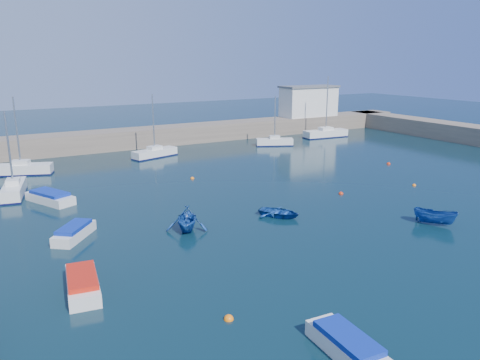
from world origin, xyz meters
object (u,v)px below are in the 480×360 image
sailboat_8 (326,133)px  motorboat_2 (50,197)px  sailboat_6 (155,153)px  motorboat_0 (82,283)px  sailboat_7 (275,142)px  dinghy_left (187,218)px  motorboat_1 (74,232)px  dinghy_right (435,217)px  sailboat_3 (14,189)px  sailboat_5 (21,169)px  motorboat_3 (348,346)px  dinghy_center (279,212)px  harbor_office (309,102)px

sailboat_8 → motorboat_2: bearing=113.8°
sailboat_6 → motorboat_0: bearing=136.7°
sailboat_7 → dinghy_left: 36.39m
motorboat_1 → dinghy_left: bearing=20.1°
motorboat_1 → dinghy_right: size_ratio=1.25×
motorboat_0 → dinghy_left: (8.78, 5.86, 0.45)m
sailboat_8 → dinghy_left: (-36.85, -28.25, 0.27)m
motorboat_1 → motorboat_2: motorboat_2 is taller
motorboat_2 → sailboat_3: bearing=98.2°
sailboat_5 → motorboat_3: 43.54m
sailboat_8 → dinghy_left: size_ratio=2.76×
sailboat_7 → motorboat_0: size_ratio=1.51×
sailboat_3 → dinghy_center: sailboat_3 is taller
motorboat_0 → dinghy_right: size_ratio=1.47×
sailboat_5 → sailboat_6: bearing=-63.5°
motorboat_0 → dinghy_right: bearing=2.5°
sailboat_6 → motorboat_3: (-7.26, -44.28, -0.12)m
motorboat_2 → motorboat_1: bearing=-115.2°
dinghy_right → sailboat_6: bearing=77.2°
dinghy_left → motorboat_0: bearing=-119.4°
sailboat_5 → motorboat_1: 22.70m
sailboat_6 → dinghy_center: bearing=163.9°
dinghy_center → dinghy_right: (9.33, -7.53, 0.27)m
motorboat_2 → motorboat_3: motorboat_2 is taller
sailboat_6 → motorboat_2: 20.66m
motorboat_0 → motorboat_1: motorboat_0 is taller
dinghy_left → sailboat_5: bearing=136.3°
sailboat_7 → motorboat_2: size_ratio=1.37×
dinghy_left → sailboat_6: bearing=102.0°
motorboat_2 → harbor_office: bearing=0.1°
dinghy_right → dinghy_center: bearing=112.6°
dinghy_center → dinghy_left: 7.81m
harbor_office → motorboat_0: size_ratio=2.10×
sailboat_3 → harbor_office: bearing=32.3°
sailboat_7 → motorboat_1: size_ratio=1.78×
dinghy_right → sailboat_5: bearing=99.2°
sailboat_6 → motorboat_1: (-14.76, -24.30, -0.12)m
motorboat_1 → dinghy_center: (15.35, -3.36, -0.11)m
sailboat_5 → motorboat_0: (0.11, -31.05, -0.15)m
motorboat_2 → motorboat_0: bearing=-119.2°
sailboat_6 → motorboat_0: (-15.93, -32.69, -0.11)m
motorboat_0 → dinghy_center: motorboat_0 is taller
sailboat_8 → motorboat_2: sailboat_8 is taller
harbor_office → motorboat_0: bearing=-139.0°
sailboat_7 → motorboat_1: (-32.98, -23.55, -0.13)m
sailboat_3 → dinghy_left: size_ratio=2.23×
sailboat_5 → dinghy_left: size_ratio=2.41×
motorboat_0 → sailboat_8: bearing=44.8°
sailboat_7 → dinghy_center: bearing=171.5°
sailboat_8 → motorboat_1: 51.37m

